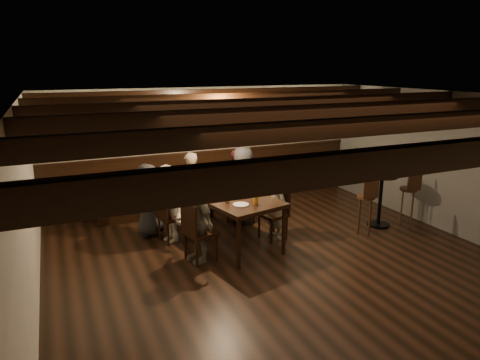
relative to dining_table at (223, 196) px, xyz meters
name	(u,v)px	position (x,y,z in m)	size (l,w,h in m)	color
room	(218,168)	(0.17, 0.64, 0.32)	(7.00, 7.00, 7.00)	black
dining_table	(223,196)	(0.00, 0.00, 0.00)	(1.42, 2.34, 0.82)	black
chair_left_near	(171,226)	(-0.80, 0.29, -0.49)	(0.47, 0.47, 0.86)	black
chair_left_far	(200,243)	(-0.61, -0.59, -0.47)	(0.50, 0.50, 0.91)	black
chair_right_near	(242,208)	(0.61, 0.59, -0.46)	(0.51, 0.51, 0.94)	black
chair_right_far	(274,223)	(0.80, -0.29, -0.48)	(0.48, 0.48, 0.88)	black
person_bench_left	(148,200)	(-1.07, 0.69, -0.13)	(0.61, 0.40, 1.25)	#29292C
person_bench_centre	(191,188)	(-0.22, 1.03, -0.09)	(0.48, 0.31, 1.31)	gray
person_bench_right	(235,183)	(0.69, 1.07, -0.11)	(0.62, 0.48, 1.27)	maroon
person_left_near	(169,204)	(-0.83, 0.28, -0.11)	(0.83, 0.48, 1.29)	#B7AC9B
person_left_far	(197,221)	(-0.64, -0.60, -0.12)	(0.74, 0.31, 1.26)	gray
person_right_near	(243,185)	(0.64, 0.60, -0.04)	(0.69, 0.45, 1.41)	#2C2B2E
person_right_far	(276,202)	(0.83, -0.28, -0.13)	(0.45, 0.30, 1.24)	gray
pint_a	(186,182)	(-0.42, 0.62, 0.14)	(0.07, 0.07, 0.14)	#BF7219
pint_b	(214,178)	(0.11, 0.69, 0.14)	(0.07, 0.07, 0.14)	#BF7219
pint_c	(204,190)	(-0.31, 0.03, 0.14)	(0.07, 0.07, 0.14)	#BF7219
pint_d	(231,183)	(0.25, 0.26, 0.14)	(0.07, 0.07, 0.14)	silver
pint_e	(227,197)	(-0.12, -0.49, 0.14)	(0.07, 0.07, 0.14)	#BF7219
pint_f	(253,194)	(0.31, -0.49, 0.14)	(0.07, 0.07, 0.14)	silver
pint_g	(256,200)	(0.22, -0.77, 0.14)	(0.07, 0.07, 0.14)	#BF7219
plate_near	(241,205)	(0.00, -0.72, 0.07)	(0.24, 0.24, 0.01)	white
plate_far	(243,194)	(0.24, -0.25, 0.07)	(0.24, 0.24, 0.01)	white
condiment_caddy	(224,190)	(0.01, -0.05, 0.13)	(0.15, 0.10, 0.12)	black
candle	(219,186)	(0.05, 0.32, 0.09)	(0.05, 0.05, 0.05)	beige
high_top_table	(381,192)	(2.81, -0.55, -0.12)	(0.54, 0.54, 0.96)	black
bar_stool_left	(365,214)	(2.31, -0.75, -0.39)	(0.32, 0.34, 0.97)	#352411
bar_stool_right	(407,205)	(3.31, -0.70, -0.39)	(0.31, 0.33, 0.97)	#352411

